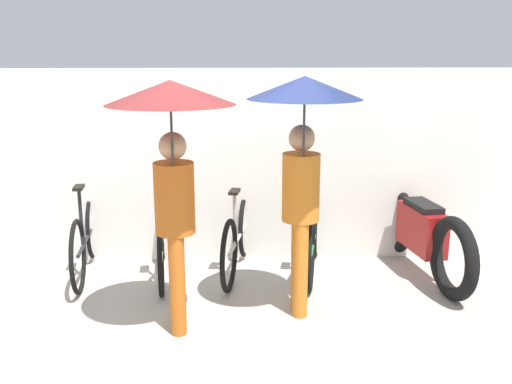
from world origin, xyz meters
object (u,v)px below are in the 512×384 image
at_px(parked_bicycle_3, 314,238).
at_px(pedestrian_center, 303,136).
at_px(parked_bicycle_2, 238,237).
at_px(parked_bicycle_0, 86,238).
at_px(parked_bicycle_1, 161,242).
at_px(pedestrian_leading, 172,141).
at_px(motorcycle, 421,233).

distance_m(parked_bicycle_3, pedestrian_center, 1.60).
xyz_separation_m(parked_bicycle_2, pedestrian_center, (0.52, -1.07, 1.21)).
relative_size(parked_bicycle_0, parked_bicycle_3, 1.02).
distance_m(parked_bicycle_1, parked_bicycle_3, 1.57).
distance_m(parked_bicycle_0, pedestrian_leading, 2.12).
distance_m(parked_bicycle_0, parked_bicycle_1, 0.79).
relative_size(pedestrian_leading, motorcycle, 0.98).
xyz_separation_m(parked_bicycle_0, parked_bicycle_3, (2.35, -0.08, -0.01)).
height_order(parked_bicycle_1, parked_bicycle_3, parked_bicycle_1).
bearing_deg(parked_bicycle_2, pedestrian_center, -143.21).
height_order(pedestrian_leading, motorcycle, pedestrian_leading).
xyz_separation_m(parked_bicycle_0, pedestrian_leading, (1.06, -1.37, 1.22)).
xyz_separation_m(parked_bicycle_0, pedestrian_center, (2.09, -1.09, 1.20)).
distance_m(parked_bicycle_0, motorcycle, 3.47).
bearing_deg(parked_bicycle_0, motorcycle, -97.37).
distance_m(parked_bicycle_3, motorcycle, 1.11).
relative_size(pedestrian_leading, pedestrian_center, 0.99).
bearing_deg(motorcycle, parked_bicycle_3, 79.22).
distance_m(parked_bicycle_1, motorcycle, 2.68).
relative_size(parked_bicycle_1, parked_bicycle_3, 0.99).
distance_m(parked_bicycle_2, pedestrian_leading, 1.89).
bearing_deg(parked_bicycle_3, pedestrian_leading, 146.56).
height_order(parked_bicycle_2, pedestrian_center, pedestrian_center).
distance_m(parked_bicycle_0, pedestrian_center, 2.65).
bearing_deg(parked_bicycle_1, motorcycle, -96.98).
relative_size(parked_bicycle_2, pedestrian_center, 0.81).
distance_m(parked_bicycle_3, pedestrian_leading, 2.20).
relative_size(parked_bicycle_0, pedestrian_center, 0.82).
bearing_deg(parked_bicycle_0, parked_bicycle_3, -96.88).
distance_m(parked_bicycle_0, parked_bicycle_3, 2.36).
bearing_deg(motorcycle, pedestrian_center, 117.26).
relative_size(parked_bicycle_3, pedestrian_leading, 0.81).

